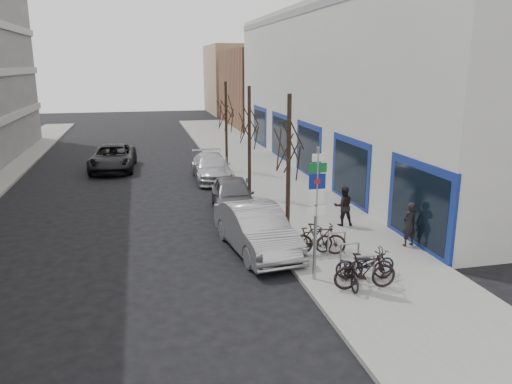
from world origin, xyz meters
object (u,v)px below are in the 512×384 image
bike_near_left (349,269)px  bike_far_curb (364,262)px  parked_car_back (212,167)px  tree_near (289,134)px  tree_mid (249,116)px  bike_mid_curb (371,261)px  meter_mid (247,189)px  bike_rack (350,252)px  parked_car_front (256,229)px  meter_front (279,225)px  tree_far (226,105)px  bike_far_inner (319,239)px  pedestrian_far (343,206)px  lane_car (113,158)px  bike_near_right (365,270)px  parked_car_mid (233,195)px  bike_mid_inner (311,240)px  meter_back (226,166)px  highway_sign_pole (316,206)px  pedestrian_near (409,224)px

bike_near_left → bike_far_curb: size_ratio=0.96×
bike_near_left → parked_car_back: parked_car_back is taller
tree_near → tree_mid: (0.00, 6.50, 0.00)m
tree_mid → bike_mid_curb: size_ratio=3.44×
meter_mid → bike_rack: bearing=-78.2°
tree_near → parked_car_front: bearing=-160.6°
meter_front → bike_far_curb: bearing=-62.2°
tree_far → parked_car_front: size_ratio=1.10×
tree_mid → bike_far_inner: 8.82m
pedestrian_far → lane_car: bearing=-48.3°
meter_mid → tree_far: bearing=86.8°
lane_car → parked_car_back: bearing=-33.0°
bike_near_right → parked_car_mid: size_ratio=0.42×
meter_front → parked_car_back: parked_car_back is taller
meter_mid → bike_mid_inner: bearing=-83.0°
tree_far → pedestrian_far: tree_far is taller
parked_car_front → bike_mid_inner: bearing=-41.5°
bike_mid_inner → tree_near: bearing=7.4°
bike_rack → bike_far_inner: (-0.56, 1.29, 0.06)m
bike_far_inner → parked_car_front: bearing=73.5°
meter_back → bike_rack: bearing=-83.0°
tree_mid → bike_near_left: size_ratio=3.28×
meter_front → parked_car_front: bearing=177.0°
highway_sign_pole → parked_car_back: 14.85m
bike_mid_inner → lane_car: bearing=17.8°
meter_front → bike_near_left: size_ratio=0.76×
tree_near → meter_mid: bearing=95.1°
bike_near_left → bike_far_inner: bearing=95.0°
bike_mid_inner → parked_car_front: 2.00m
meter_front → meter_back: bearing=90.0°
meter_back → bike_far_curb: bearing=-83.1°
bike_near_right → pedestrian_near: 4.24m
meter_back → bike_far_curb: meter_back is taller
meter_back → lane_car: lane_car is taller
meter_back → parked_car_front: 10.99m
parked_car_mid → parked_car_back: 6.63m
bike_rack → pedestrian_far: 4.38m
tree_mid → bike_near_left: (0.65, -10.64, -3.44)m
parked_car_mid → pedestrian_far: 5.16m
bike_mid_curb → lane_car: lane_car is taller
lane_car → pedestrian_far: size_ratio=3.50×
parked_car_mid → bike_near_right: bearing=-70.7°
bike_near_left → lane_car: bearing=115.8°
meter_back → pedestrian_far: (3.15, -9.30, 0.05)m
lane_car → pedestrian_near: bearing=-53.9°
bike_near_left → parked_car_mid: bearing=106.8°
highway_sign_pole → tree_far: (0.20, 16.51, 1.65)m
bike_near_left → lane_car: size_ratio=0.29×
tree_near → bike_far_inner: bearing=-68.3°
tree_mid → bike_near_left: 11.20m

